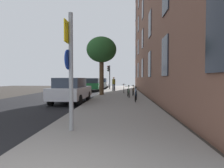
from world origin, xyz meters
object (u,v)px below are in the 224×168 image
(traffic_light, at_px, (109,73))
(car_0, at_px, (71,90))
(bicycle_1, at_px, (128,93))
(bicycle_3, at_px, (124,89))
(bicycle_2, at_px, (133,91))
(car_1, at_px, (93,84))
(pedestrian_0, at_px, (114,83))
(sign_post, at_px, (70,64))
(tree_near, at_px, (102,50))
(car_2, at_px, (102,83))
(bicycle_0, at_px, (136,95))

(traffic_light, distance_m, car_0, 13.68)
(bicycle_1, height_order, bicycle_3, bicycle_1)
(bicycle_2, height_order, car_1, car_1)
(car_0, bearing_deg, pedestrian_0, 76.27)
(traffic_light, xyz_separation_m, pedestrian_0, (0.88, -4.06, -1.34))
(bicycle_2, bearing_deg, sign_post, -102.83)
(tree_near, bearing_deg, car_2, 96.75)
(tree_near, distance_m, car_2, 13.04)
(sign_post, height_order, car_2, sign_post)
(traffic_light, height_order, car_2, traffic_light)
(pedestrian_0, bearing_deg, sign_post, -91.56)
(tree_near, relative_size, car_1, 1.27)
(bicycle_0, height_order, bicycle_1, bicycle_0)
(traffic_light, xyz_separation_m, bicycle_0, (2.79, -13.32, -1.91))
(car_2, bearing_deg, bicycle_2, -71.66)
(tree_near, relative_size, bicycle_0, 2.98)
(bicycle_1, height_order, car_1, car_1)
(bicycle_3, bearing_deg, bicycle_0, -83.41)
(bicycle_3, relative_size, car_0, 0.41)
(pedestrian_0, relative_size, car_1, 0.40)
(pedestrian_0, bearing_deg, bicycle_3, -67.61)
(pedestrian_0, distance_m, car_2, 8.02)
(bicycle_2, distance_m, car_2, 13.69)
(car_1, bearing_deg, sign_post, -82.65)
(bicycle_3, bearing_deg, bicycle_1, -85.16)
(tree_near, distance_m, bicycle_0, 6.34)
(sign_post, xyz_separation_m, traffic_light, (-0.45, 19.90, 0.41))
(pedestrian_0, distance_m, car_1, 3.12)
(bicycle_3, distance_m, car_1, 5.84)
(bicycle_1, bearing_deg, car_0, -145.45)
(sign_post, xyz_separation_m, bicycle_0, (2.34, 6.58, -1.50))
(car_0, bearing_deg, sign_post, -73.61)
(tree_near, xyz_separation_m, car_1, (-1.82, 6.44, -3.28))
(traffic_light, distance_m, car_2, 4.20)
(sign_post, relative_size, bicycle_0, 1.89)
(tree_near, xyz_separation_m, car_2, (-1.48, 12.54, -3.28))
(sign_post, bearing_deg, tree_near, 92.23)
(traffic_light, relative_size, car_1, 0.81)
(sign_post, distance_m, bicycle_2, 10.90)
(bicycle_1, relative_size, car_0, 0.41)
(tree_near, bearing_deg, bicycle_3, 45.52)
(tree_near, xyz_separation_m, car_0, (-1.45, -4.59, -3.28))
(car_2, bearing_deg, car_1, -93.16)
(traffic_light, xyz_separation_m, car_0, (-1.43, -13.52, -1.56))
(bicycle_2, relative_size, car_2, 0.40)
(pedestrian_0, bearing_deg, bicycle_0, -78.38)
(traffic_light, distance_m, bicycle_3, 7.42)
(bicycle_2, relative_size, pedestrian_0, 0.99)
(bicycle_0, height_order, car_2, car_2)
(tree_near, bearing_deg, car_1, 105.79)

